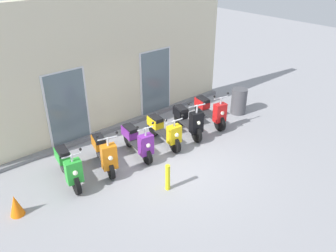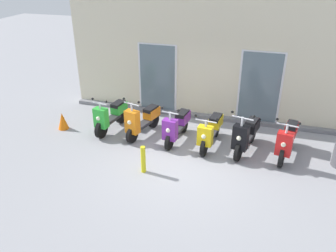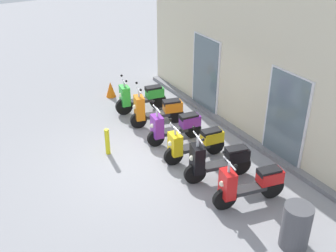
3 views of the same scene
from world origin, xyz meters
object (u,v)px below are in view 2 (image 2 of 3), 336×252
scooter_orange (142,120)px  scooter_yellow (211,131)px  scooter_purple (177,126)px  scooter_green (111,116)px  curb_bollard (143,159)px  traffic_cone (63,121)px  scooter_black (246,134)px  scooter_red (287,140)px

scooter_orange → scooter_yellow: scooter_orange is taller
scooter_purple → scooter_green: bearing=177.8°
scooter_green → curb_bollard: size_ratio=2.27×
scooter_orange → traffic_cone: bearing=-173.0°
scooter_black → traffic_cone: (-5.43, -0.21, -0.25)m
scooter_green → scooter_orange: bearing=-1.9°
scooter_green → scooter_black: 3.98m
scooter_orange → traffic_cone: 2.49m
scooter_black → traffic_cone: size_ratio=3.10×
scooter_yellow → scooter_orange: bearing=178.6°
scooter_yellow → scooter_black: size_ratio=1.02×
scooter_red → scooter_green: bearing=179.1°
scooter_purple → scooter_black: 1.92m
scooter_green → scooter_yellow: 3.03m
scooter_black → scooter_yellow: bearing=177.5°
scooter_yellow → traffic_cone: 4.49m
scooter_green → curb_bollard: (1.69, -1.82, -0.13)m
scooter_black → curb_bollard: bearing=-143.3°
scooter_yellow → scooter_purple: bearing=179.9°
scooter_green → scooter_black: size_ratio=0.99×
scooter_orange → curb_bollard: (0.69, -1.79, -0.14)m
scooter_orange → scooter_purple: 1.05m
scooter_red → curb_bollard: (-3.33, -1.74, -0.15)m
scooter_orange → scooter_purple: scooter_orange is taller
traffic_cone → scooter_orange: bearing=7.0°
traffic_cone → scooter_red: bearing=2.2°
scooter_orange → curb_bollard: 1.92m
scooter_green → curb_bollard: scooter_green is taller
scooter_orange → traffic_cone: size_ratio=2.98×
scooter_purple → scooter_red: (2.96, -0.00, 0.03)m
scooter_orange → scooter_red: 4.01m
scooter_purple → curb_bollard: bearing=-101.8°
scooter_yellow → scooter_red: scooter_red is taller
curb_bollard → traffic_cone: 3.48m
scooter_orange → traffic_cone: scooter_orange is taller
curb_bollard → traffic_cone: curb_bollard is taller
scooter_orange → scooter_purple: bearing=-2.6°
scooter_red → curb_bollard: bearing=-152.4°
scooter_orange → scooter_red: scooter_orange is taller
scooter_green → scooter_orange: scooter_orange is taller
curb_bollard → scooter_purple: bearing=78.2°
scooter_yellow → curb_bollard: (-1.33, -1.74, -0.11)m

